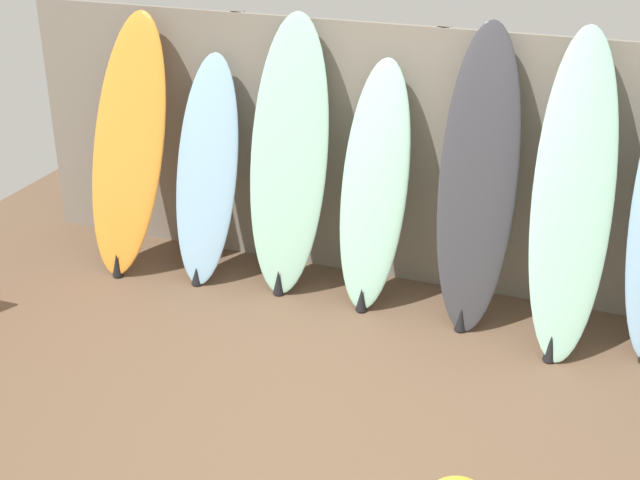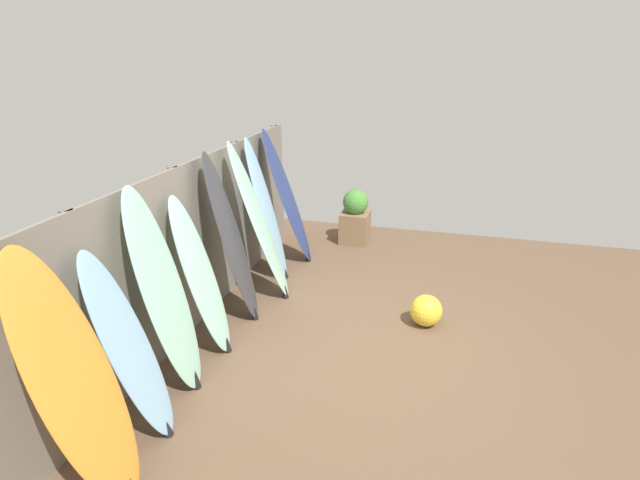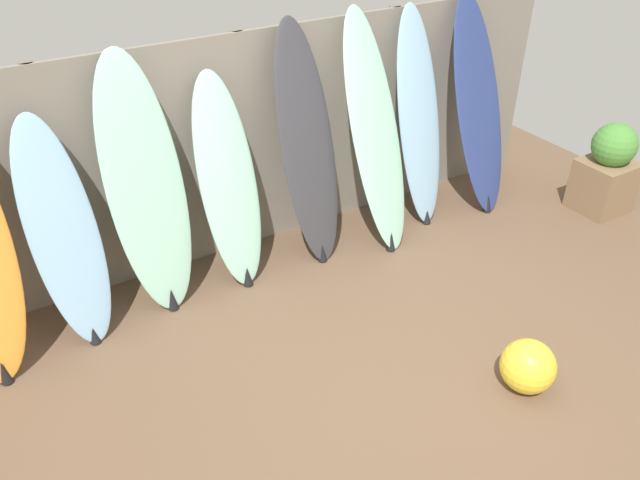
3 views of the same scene
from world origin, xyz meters
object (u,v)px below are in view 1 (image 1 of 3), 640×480
at_px(surfboard_orange_0, 128,146).
at_px(surfboard_skyblue_1, 207,172).
at_px(surfboard_seafoam_2, 288,159).
at_px(surfboard_seafoam_5, 572,200).
at_px(surfboard_charcoal_4, 478,184).
at_px(surfboard_seafoam_3, 374,188).

distance_m(surfboard_orange_0, surfboard_skyblue_1, 0.61).
distance_m(surfboard_seafoam_2, surfboard_seafoam_5, 1.87).
height_order(surfboard_seafoam_2, surfboard_charcoal_4, surfboard_charcoal_4).
bearing_deg(surfboard_orange_0, surfboard_charcoal_4, 0.99).
height_order(surfboard_orange_0, surfboard_charcoal_4, surfboard_charcoal_4).
relative_size(surfboard_charcoal_4, surfboard_seafoam_5, 0.99).
relative_size(surfboard_orange_0, surfboard_charcoal_4, 0.95).
bearing_deg(surfboard_seafoam_5, surfboard_seafoam_3, 174.61).
bearing_deg(surfboard_seafoam_2, surfboard_charcoal_4, -1.80).
relative_size(surfboard_seafoam_3, surfboard_charcoal_4, 0.85).
relative_size(surfboard_skyblue_1, surfboard_charcoal_4, 0.82).
bearing_deg(surfboard_seafoam_5, surfboard_charcoal_4, 171.15).
distance_m(surfboard_skyblue_1, surfboard_charcoal_4, 1.89).
bearing_deg(surfboard_skyblue_1, surfboard_orange_0, -176.29).
bearing_deg(surfboard_orange_0, surfboard_seafoam_5, -0.90).
bearing_deg(surfboard_skyblue_1, surfboard_seafoam_2, 4.28).
height_order(surfboard_seafoam_3, surfboard_seafoam_5, surfboard_seafoam_5).
xyz_separation_m(surfboard_skyblue_1, surfboard_charcoal_4, (1.88, 0.00, 0.17)).
height_order(surfboard_seafoam_3, surfboard_charcoal_4, surfboard_charcoal_4).
xyz_separation_m(surfboard_seafoam_3, surfboard_seafoam_5, (1.26, -0.12, 0.15)).
height_order(surfboard_skyblue_1, surfboard_seafoam_3, surfboard_seafoam_3).
distance_m(surfboard_skyblue_1, surfboard_seafoam_5, 2.47).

